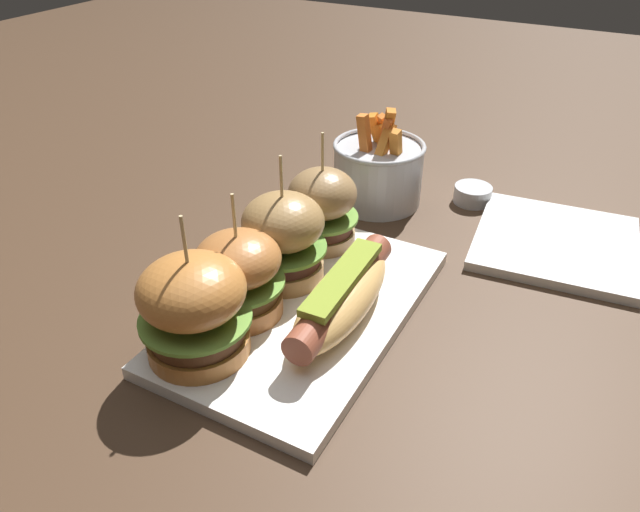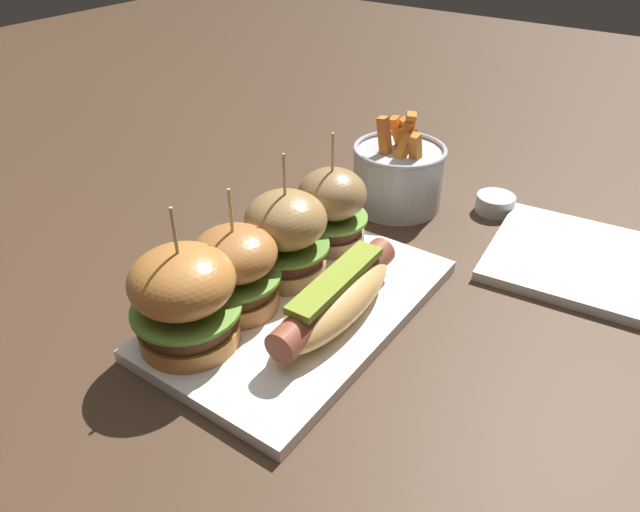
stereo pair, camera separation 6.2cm
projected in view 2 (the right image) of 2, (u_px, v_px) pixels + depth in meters
ground_plane at (302, 313)px, 0.63m from camera, size 3.00×3.00×0.00m
platter_main at (302, 307)px, 0.63m from camera, size 0.32×0.20×0.01m
hot_dog at (335, 298)px, 0.59m from camera, size 0.19×0.07×0.05m
slider_far_left at (185, 298)px, 0.55m from camera, size 0.10×0.10×0.14m
slider_center_left at (236, 269)px, 0.59m from camera, size 0.09×0.09×0.13m
slider_center_right at (286, 235)px, 0.64m from camera, size 0.09×0.09×0.14m
slider_far_right at (332, 207)px, 0.70m from camera, size 0.08×0.08×0.14m
fries_bucket at (398, 175)px, 0.81m from camera, size 0.12×0.12×0.14m
sauce_ramekin at (495, 203)px, 0.81m from camera, size 0.05×0.05×0.02m
side_plate at (574, 259)px, 0.71m from camera, size 0.21×0.21×0.01m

